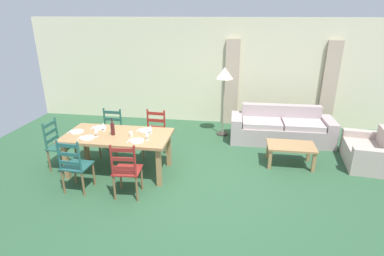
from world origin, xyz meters
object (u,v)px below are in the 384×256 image
dining_chair_far_right (155,134)px  couch (281,129)px  dining_chair_far_left (111,133)px  standing_lamp (224,77)px  wine_glass_far_right (150,128)px  wine_bottle (113,129)px  wine_glass_far_left (103,125)px  wine_glass_near_left (96,131)px  coffee_table (291,148)px  dining_chair_head_west (58,145)px  dining_table (118,139)px  dining_chair_near_right (126,170)px  dining_chair_near_left (75,165)px  armchair_upholstered (372,153)px  wine_glass_near_right (147,134)px  coffee_cup_primary (131,134)px

dining_chair_far_right → couch: dining_chair_far_right is taller
dining_chair_far_left → standing_lamp: (2.23, 1.45, 0.93)m
dining_chair_far_left → wine_glass_far_right: size_ratio=5.96×
dining_chair_far_right → wine_bottle: (-0.54, -0.81, 0.39)m
wine_bottle → wine_glass_far_left: bearing=146.2°
wine_glass_near_left → wine_glass_far_right: same height
coffee_table → wine_glass_far_left: bearing=-169.9°
wine_glass_far_right → dining_chair_head_west: bearing=-174.6°
dining_chair_far_right → couch: size_ratio=0.42×
wine_glass_far_right → standing_lamp: size_ratio=0.10×
dining_chair_far_right → wine_glass_far_left: (-0.79, -0.64, 0.38)m
dining_table → couch: (3.13, 1.98, -0.37)m
dining_chair_near_right → wine_glass_far_right: (0.14, 0.92, 0.38)m
dining_table → dining_chair_head_west: 1.20m
dining_chair_near_left → wine_glass_near_left: bearing=78.1°
wine_glass_far_left → wine_glass_far_right: (0.90, -0.00, 0.00)m
dining_chair_far_left → wine_bottle: 0.92m
wine_glass_far_right → armchair_upholstered: wine_glass_far_right is taller
dining_chair_near_left → dining_chair_head_west: same height
dining_chair_far_right → wine_glass_near_left: bearing=-130.3°
dining_chair_head_west → wine_bottle: bearing=-0.1°
wine_glass_near_right → wine_bottle: bearing=169.0°
wine_bottle → wine_glass_far_left: wine_bottle is taller
wine_glass_near_right → coffee_table: wine_glass_near_right is taller
dining_chair_far_right → wine_glass_near_left: 1.29m
dining_chair_head_west → couch: 4.76m
coffee_table → armchair_upholstered: bearing=8.8°
wine_glass_near_right → wine_glass_far_left: size_ratio=1.00×
dining_chair_near_left → armchair_upholstered: (5.21, 1.76, -0.23)m
coffee_cup_primary → couch: bearing=35.6°
dining_chair_near_right → standing_lamp: bearing=65.4°
wine_glass_far_left → standing_lamp: standing_lamp is taller
wine_glass_far_left → coffee_cup_primary: (0.60, -0.20, -0.07)m
coffee_table → coffee_cup_primary: bearing=-164.1°
wine_bottle → dining_chair_near_left: bearing=-118.0°
wine_glass_near_left → armchair_upholstered: wine_glass_near_left is taller
coffee_table → dining_chair_far_left: bearing=-179.3°
coffee_table → standing_lamp: bearing=134.9°
wine_bottle → wine_glass_far_left: 0.30m
coffee_table → dining_chair_far_right: bearing=179.7°
wine_glass_far_left → coffee_table: wine_glass_far_left is taller
wine_glass_near_left → coffee_cup_primary: 0.62m
dining_chair_far_left → wine_glass_far_left: bearing=-78.2°
wine_bottle → dining_chair_far_right: bearing=56.4°
dining_chair_near_left → wine_glass_near_left: (0.13, 0.60, 0.38)m
wine_bottle → wine_glass_near_right: bearing=-11.0°
wine_glass_near_right → standing_lamp: 2.67m
dining_chair_far_left → wine_glass_near_left: size_ratio=5.96×
dining_chair_far_left → wine_glass_near_right: bearing=-40.1°
wine_glass_far_right → coffee_cup_primary: 0.36m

